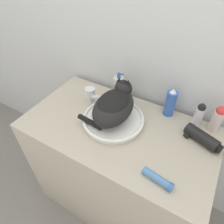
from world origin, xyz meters
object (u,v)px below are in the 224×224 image
(faucet, at_px, (92,96))
(spray_bottle_trigger, at_px, (170,103))
(lotion_bottle_white, at_px, (217,119))
(soap_pump_bottle, at_px, (119,87))
(cat, at_px, (114,104))
(deodorant_stick, at_px, (199,114))
(hair_dryer, at_px, (201,137))
(cream_tube, at_px, (158,179))

(faucet, bearing_deg, spray_bottle_trigger, 39.37)
(lotion_bottle_white, distance_m, spray_bottle_trigger, 0.25)
(lotion_bottle_white, xyz_separation_m, soap_pump_bottle, (-0.59, 0.00, -0.01))
(cat, xyz_separation_m, deodorant_stick, (0.41, 0.21, -0.05))
(cat, distance_m, hair_dryer, 0.48)
(cat, height_order, lotion_bottle_white, cat)
(faucet, bearing_deg, soap_pump_bottle, 77.26)
(lotion_bottle_white, xyz_separation_m, spray_bottle_trigger, (-0.25, 0.00, 0.00))
(lotion_bottle_white, bearing_deg, cream_tube, -108.75)
(lotion_bottle_white, distance_m, soap_pump_bottle, 0.59)
(cream_tube, bearing_deg, soap_pump_bottle, 134.87)
(lotion_bottle_white, bearing_deg, deodorant_stick, 180.00)
(soap_pump_bottle, bearing_deg, hair_dryer, -12.05)
(cat, height_order, faucet, cat)
(deodorant_stick, relative_size, hair_dryer, 0.71)
(soap_pump_bottle, bearing_deg, deodorant_stick, 0.00)
(soap_pump_bottle, xyz_separation_m, cream_tube, (0.44, -0.44, -0.06))
(soap_pump_bottle, bearing_deg, spray_bottle_trigger, 0.00)
(deodorant_stick, bearing_deg, spray_bottle_trigger, 180.00)
(lotion_bottle_white, relative_size, hair_dryer, 0.81)
(deodorant_stick, bearing_deg, hair_dryer, -67.73)
(cream_tube, relative_size, hair_dryer, 0.72)
(soap_pump_bottle, relative_size, hair_dryer, 0.90)
(deodorant_stick, height_order, cream_tube, deodorant_stick)
(deodorant_stick, xyz_separation_m, cream_tube, (-0.06, -0.44, -0.05))
(hair_dryer, bearing_deg, spray_bottle_trigger, 171.92)
(lotion_bottle_white, distance_m, cream_tube, 0.47)
(faucet, distance_m, hair_dryer, 0.65)
(cat, relative_size, faucet, 2.07)
(soap_pump_bottle, distance_m, spray_bottle_trigger, 0.34)
(soap_pump_bottle, distance_m, hair_dryer, 0.56)
(spray_bottle_trigger, height_order, hair_dryer, spray_bottle_trigger)
(cream_tube, bearing_deg, cat, 146.96)
(faucet, height_order, cream_tube, faucet)
(faucet, relative_size, cream_tube, 1.08)
(cream_tube, bearing_deg, spray_bottle_trigger, 103.06)
(cat, relative_size, cream_tube, 2.22)
(cat, relative_size, spray_bottle_trigger, 1.79)
(deodorant_stick, xyz_separation_m, soap_pump_bottle, (-0.50, 0.00, 0.00))
(faucet, xyz_separation_m, deodorant_stick, (0.60, 0.16, -0.00))
(cream_tube, bearing_deg, lotion_bottle_white, 71.25)
(spray_bottle_trigger, bearing_deg, hair_dryer, -29.00)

